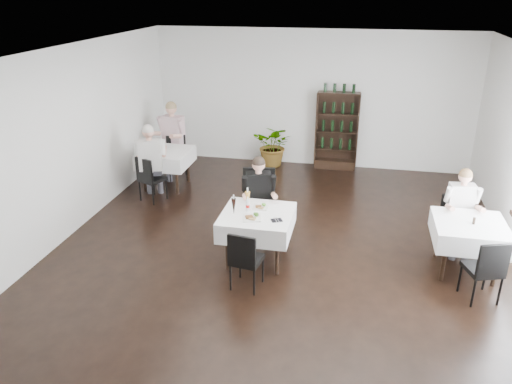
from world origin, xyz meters
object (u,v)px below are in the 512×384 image
Objects in this scene: main_table at (257,222)px; potted_tree at (274,145)px; diner_main at (259,194)px; wine_shelf at (337,132)px.

potted_tree is at bearing 96.46° from main_table.
potted_tree is (-0.48, 4.20, -0.14)m from main_table.
main_table is at bearing -80.87° from diner_main.
wine_shelf is at bearing 78.22° from main_table.
potted_tree is 3.62m from diner_main.
diner_main is at bearing 99.13° from main_table.
diner_main reaches higher than main_table.
main_table is (-0.90, -4.31, -0.23)m from wine_shelf.
wine_shelf is at bearing 4.75° from potted_tree.
main_table is 1.06× the size of potted_tree.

